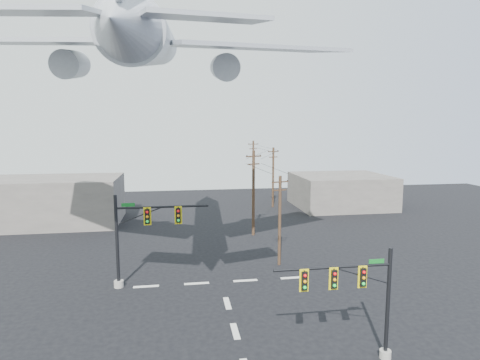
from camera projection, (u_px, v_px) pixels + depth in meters
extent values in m
cube|color=silver|center=(235.00, 331.00, 24.85)|extent=(0.40, 2.00, 0.01)
cube|color=silver|center=(227.00, 303.00, 28.77)|extent=(0.40, 2.00, 0.01)
cube|color=silver|center=(146.00, 286.00, 31.77)|extent=(2.00, 0.40, 0.01)
cube|color=silver|center=(197.00, 283.00, 32.38)|extent=(2.00, 0.40, 0.01)
cube|color=silver|center=(245.00, 280.00, 32.99)|extent=(2.00, 0.40, 0.01)
cube|color=silver|center=(292.00, 278.00, 33.60)|extent=(2.00, 0.40, 0.01)
cylinder|color=gray|center=(385.00, 354.00, 21.97)|extent=(0.62, 0.62, 0.45)
cylinder|color=black|center=(388.00, 304.00, 21.58)|extent=(0.21, 0.21, 6.25)
cylinder|color=black|center=(333.00, 267.00, 20.79)|extent=(6.36, 0.14, 0.14)
cylinder|color=black|center=(361.00, 276.00, 21.11)|extent=(3.36, 0.07, 0.07)
cube|color=black|center=(362.00, 277.00, 20.98)|extent=(0.30, 0.27, 0.98)
cube|color=yellow|center=(362.00, 277.00, 21.00)|extent=(0.49, 0.04, 1.20)
sphere|color=red|center=(364.00, 272.00, 20.79)|extent=(0.18, 0.18, 0.18)
sphere|color=orange|center=(364.00, 278.00, 20.83)|extent=(0.18, 0.18, 0.18)
sphere|color=#0CCA36|center=(364.00, 284.00, 20.88)|extent=(0.18, 0.18, 0.18)
cube|color=black|center=(334.00, 279.00, 20.74)|extent=(0.30, 0.27, 0.98)
cube|color=yellow|center=(333.00, 279.00, 20.76)|extent=(0.49, 0.04, 1.20)
sphere|color=red|center=(335.00, 274.00, 20.55)|extent=(0.18, 0.18, 0.18)
sphere|color=orange|center=(335.00, 280.00, 20.59)|extent=(0.18, 0.18, 0.18)
sphere|color=#0CCA36|center=(335.00, 286.00, 20.63)|extent=(0.18, 0.18, 0.18)
cube|color=black|center=(304.00, 281.00, 20.50)|extent=(0.30, 0.27, 0.98)
cube|color=yellow|center=(304.00, 280.00, 20.51)|extent=(0.49, 0.04, 1.20)
sphere|color=red|center=(305.00, 276.00, 20.31)|extent=(0.18, 0.18, 0.18)
sphere|color=orange|center=(305.00, 282.00, 20.35)|extent=(0.18, 0.18, 0.18)
sphere|color=#0CCA36|center=(305.00, 288.00, 20.39)|extent=(0.18, 0.18, 0.18)
cube|color=#0E631D|center=(376.00, 261.00, 21.08)|extent=(0.85, 0.04, 0.23)
cylinder|color=gray|center=(119.00, 284.00, 31.64)|extent=(0.74, 0.74, 0.53)
cylinder|color=black|center=(117.00, 242.00, 31.18)|extent=(0.25, 0.25, 7.40)
cylinder|color=black|center=(163.00, 207.00, 31.37)|extent=(7.14, 0.17, 0.17)
cylinder|color=black|center=(140.00, 216.00, 31.18)|extent=(3.79, 0.08, 0.08)
cube|color=black|center=(147.00, 216.00, 31.12)|extent=(0.36, 0.32, 1.16)
cube|color=yellow|center=(147.00, 216.00, 31.14)|extent=(0.58, 0.04, 1.43)
sphere|color=red|center=(147.00, 212.00, 30.89)|extent=(0.21, 0.21, 0.21)
sphere|color=orange|center=(147.00, 217.00, 30.94)|extent=(0.21, 0.21, 0.21)
sphere|color=#0CCA36|center=(147.00, 221.00, 30.99)|extent=(0.21, 0.21, 0.21)
cube|color=black|center=(178.00, 215.00, 31.48)|extent=(0.36, 0.32, 1.16)
cube|color=yellow|center=(178.00, 215.00, 31.50)|extent=(0.58, 0.04, 1.43)
sphere|color=red|center=(178.00, 211.00, 31.26)|extent=(0.21, 0.21, 0.21)
sphere|color=orange|center=(178.00, 216.00, 31.31)|extent=(0.21, 0.21, 0.21)
sphere|color=#0CCA36|center=(178.00, 220.00, 31.36)|extent=(0.21, 0.21, 0.21)
cube|color=#0E631D|center=(128.00, 205.00, 30.87)|extent=(1.00, 0.04, 0.27)
cylinder|color=#43301C|center=(280.00, 221.00, 36.22)|extent=(0.27, 0.27, 8.23)
cube|color=#43301C|center=(280.00, 182.00, 35.75)|extent=(1.62, 0.52, 0.11)
cube|color=#43301C|center=(280.00, 190.00, 35.84)|extent=(1.27, 0.42, 0.11)
cylinder|color=black|center=(273.00, 181.00, 35.45)|extent=(0.09, 0.09, 0.11)
cylinder|color=black|center=(280.00, 181.00, 35.73)|extent=(0.09, 0.09, 0.11)
cylinder|color=black|center=(287.00, 180.00, 36.02)|extent=(0.09, 0.09, 0.11)
cylinder|color=#43301C|center=(253.00, 193.00, 46.14)|extent=(0.33, 0.33, 9.88)
cube|color=#43301C|center=(254.00, 156.00, 45.57)|extent=(1.91, 0.86, 0.13)
cube|color=#43301C|center=(254.00, 164.00, 45.69)|extent=(1.49, 0.69, 0.13)
cylinder|color=black|center=(247.00, 156.00, 45.11)|extent=(0.11, 0.11, 0.13)
cylinder|color=black|center=(254.00, 155.00, 45.55)|extent=(0.11, 0.11, 0.13)
cylinder|color=black|center=(260.00, 155.00, 46.00)|extent=(0.11, 0.11, 0.13)
cylinder|color=#43301C|center=(273.00, 178.00, 62.30)|extent=(0.32, 0.32, 9.35)
cube|color=#43301C|center=(273.00, 152.00, 61.76)|extent=(1.84, 0.77, 0.13)
cube|color=#43301C|center=(273.00, 157.00, 61.87)|extent=(1.44, 0.63, 0.13)
cylinder|color=black|center=(269.00, 151.00, 61.34)|extent=(0.11, 0.11, 0.13)
cylinder|color=black|center=(273.00, 151.00, 61.74)|extent=(0.11, 0.11, 0.13)
cylinder|color=black|center=(278.00, 151.00, 62.15)|extent=(0.11, 0.11, 0.13)
cylinder|color=#43301C|center=(253.00, 166.00, 78.51)|extent=(0.34, 0.34, 9.80)
cube|color=#43301C|center=(253.00, 144.00, 77.94)|extent=(2.03, 0.29, 0.14)
cube|color=#43301C|center=(253.00, 149.00, 78.06)|extent=(1.58, 0.26, 0.14)
cylinder|color=black|center=(249.00, 144.00, 77.72)|extent=(0.11, 0.11, 0.14)
cylinder|color=black|center=(253.00, 144.00, 77.93)|extent=(0.11, 0.11, 0.14)
cylinder|color=black|center=(258.00, 144.00, 78.13)|extent=(0.11, 0.11, 0.14)
cylinder|color=black|center=(257.00, 168.00, 40.54)|extent=(0.65, 10.31, 0.03)
cylinder|color=black|center=(259.00, 154.00, 53.54)|extent=(6.13, 15.53, 0.03)
cylinder|color=black|center=(257.00, 148.00, 69.72)|extent=(0.09, 16.59, 0.03)
cylinder|color=black|center=(273.00, 168.00, 40.79)|extent=(0.34, 10.31, 0.03)
cylinder|color=black|center=(271.00, 154.00, 53.80)|extent=(6.05, 15.53, 0.03)
cylinder|color=black|center=(267.00, 148.00, 69.99)|extent=(0.07, 16.59, 0.03)
cylinder|color=#ABB1B7|center=(149.00, 41.00, 30.09)|extent=(4.18, 23.13, 6.98)
cone|color=#ABB1B7|center=(160.00, 47.00, 43.32)|extent=(3.75, 5.63, 4.33)
cone|color=#ABB1B7|center=(120.00, 24.00, 16.86)|extent=(3.39, 5.57, 3.97)
cube|color=#ABB1B7|center=(28.00, 42.00, 27.64)|extent=(15.40, 11.06, 1.04)
cube|color=#ABB1B7|center=(258.00, 47.00, 29.72)|extent=(15.48, 10.52, 1.04)
cylinder|color=#ABB1B7|center=(71.00, 64.00, 29.27)|extent=(2.13, 3.92, 2.55)
cylinder|color=#ABB1B7|center=(225.00, 67.00, 30.72)|extent=(2.13, 3.92, 2.55)
cube|color=#ABB1B7|center=(34.00, 11.00, 16.87)|extent=(6.12, 3.98, 0.57)
cube|color=#ABB1B7|center=(205.00, 17.00, 17.79)|extent=(6.07, 3.74, 0.57)
cube|color=slate|center=(48.00, 201.00, 51.75)|extent=(18.00, 10.00, 6.00)
cube|color=slate|center=(341.00, 191.00, 63.12)|extent=(14.00, 12.00, 5.00)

